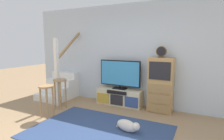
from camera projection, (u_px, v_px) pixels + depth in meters
The scene contains 10 objects.
back_wall at pixel (134, 55), 4.98m from camera, with size 6.40×0.12×2.70m, color silver.
area_rug at pixel (99, 131), 3.53m from camera, with size 2.60×1.80×0.01m, color navy.
media_console at pixel (119, 97), 5.04m from camera, with size 1.24×0.38×0.44m.
television at pixel (120, 74), 4.97m from camera, with size 1.14×0.22×0.77m.
side_cabinet at pixel (161, 85), 4.50m from camera, with size 0.58×0.38×1.33m.
desk_clock at pixel (161, 52), 4.37m from camera, with size 0.24×0.08×0.27m.
staircase at pixel (64, 84), 5.89m from camera, with size 1.00×1.36×2.20m.
bar_stool_near at pixel (47, 94), 4.15m from camera, with size 0.34×0.34×0.73m.
bar_stool_far at pixel (60, 87), 4.75m from camera, with size 0.34×0.34×0.75m.
dog at pixel (128, 126), 3.52m from camera, with size 0.53×0.30×0.23m.
Camera 1 is at (1.71, -2.26, 1.67)m, focal length 29.83 mm.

